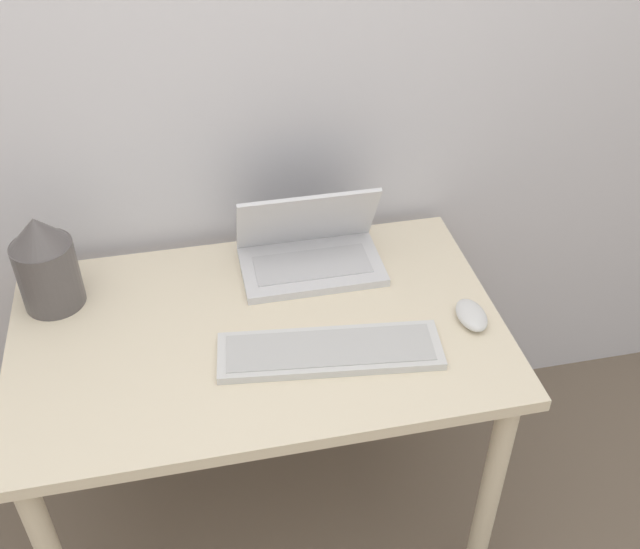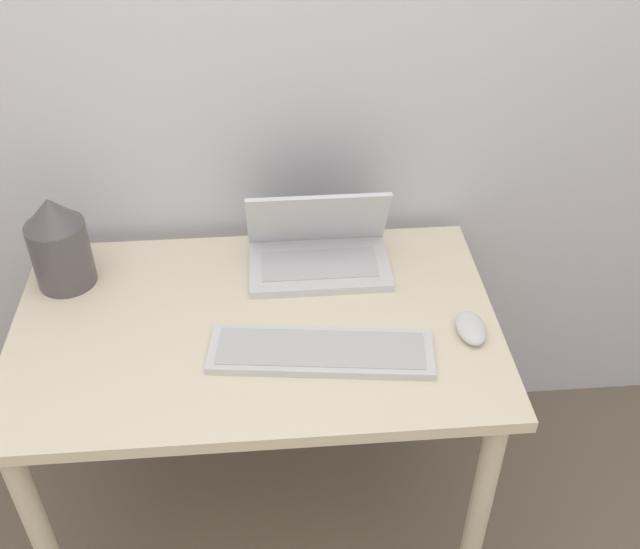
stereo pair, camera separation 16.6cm
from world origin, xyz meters
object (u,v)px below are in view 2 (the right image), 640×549
at_px(keyboard, 321,351).
at_px(mouse, 471,328).
at_px(laptop, 319,249).
at_px(vase, 58,243).

distance_m(keyboard, mouse, 0.34).
xyz_separation_m(laptop, vase, (-0.61, -0.02, 0.07)).
height_order(mouse, vase, vase).
bearing_deg(keyboard, laptop, 86.41).
height_order(keyboard, vase, vase).
relative_size(laptop, vase, 1.46).
height_order(laptop, mouse, laptop).
distance_m(laptop, keyboard, 0.32).
bearing_deg(keyboard, mouse, 6.92).
relative_size(laptop, mouse, 3.13).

